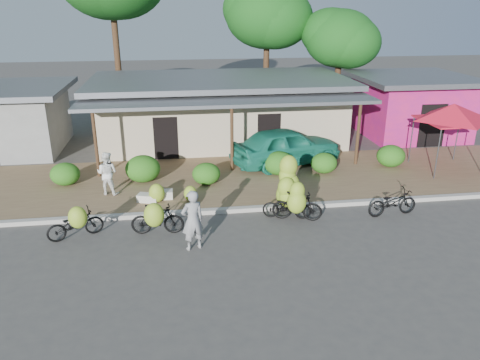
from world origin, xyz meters
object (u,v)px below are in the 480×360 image
object	(u,v)px
bike_far_right	(392,203)
teal_van	(286,146)
bystander	(107,173)
sack_far	(148,198)
red_canopy	(453,112)
bike_right	(297,204)
sack_near	(161,195)
bike_far_left	(76,223)
tree_center_right	(264,13)
tree_near_right	(337,37)
vendor	(193,220)
bike_left	(157,218)
bike_center	(287,192)

from	to	relation	value
bike_far_right	teal_van	world-z (taller)	teal_van
teal_van	bike_far_right	bearing A→B (deg)	-174.21
bystander	sack_far	bearing A→B (deg)	165.41
red_canopy	teal_van	size ratio (longest dim) A/B	0.71
bystander	red_canopy	bearing A→B (deg)	-157.85
bike_right	sack_near	xyz separation A→B (m)	(-4.51, 2.44, -0.41)
bike_far_left	teal_van	distance (m)	9.92
tree_center_right	bike_far_right	world-z (taller)	tree_center_right
bike_far_left	bike_right	distance (m)	7.07
tree_center_right	teal_van	bearing A→B (deg)	-94.73
tree_near_right	bystander	bearing A→B (deg)	-139.31
tree_near_right	vendor	distance (m)	18.17
bike_right	vendor	bearing A→B (deg)	128.08
bike_far_right	sack_far	xyz separation A→B (m)	(-8.38, 2.12, -0.21)
tree_center_right	red_canopy	bearing A→B (deg)	-63.21
tree_center_right	tree_near_right	distance (m)	4.66
bike_far_left	sack_near	xyz separation A→B (m)	(2.56, 2.60, -0.27)
sack_far	teal_van	world-z (taller)	teal_van
bike_left	bike_right	bearing A→B (deg)	-81.07
bystander	sack_near	bearing A→B (deg)	177.77
red_canopy	teal_van	distance (m)	7.11
vendor	bike_center	bearing A→B (deg)	-167.85
bike_far_right	vendor	bearing A→B (deg)	95.04
tree_center_right	sack_near	distance (m)	15.94
red_canopy	bike_center	bearing A→B (deg)	-156.77
red_canopy	vendor	distance (m)	12.54
red_canopy	sack_near	size ratio (longest dim) A/B	4.12
red_canopy	sack_near	world-z (taller)	red_canopy
tree_center_right	bike_far_left	bearing A→B (deg)	-119.15
bystander	bike_far_right	bearing A→B (deg)	-178.81
bike_far_left	sack_far	bearing A→B (deg)	-63.23
bike_far_right	teal_van	xyz separation A→B (m)	(-2.43, 5.54, 0.49)
tree_center_right	bike_left	xyz separation A→B (m)	(-6.39, -16.06, -5.75)
tree_center_right	sack_far	bearing A→B (deg)	-116.61
sack_near	sack_far	size ratio (longest dim) A/B	1.13
red_canopy	sack_far	bearing A→B (deg)	-171.66
bike_far_left	bike_far_right	xyz separation A→B (m)	(10.47, 0.25, -0.06)
sack_near	bystander	distance (m)	2.21
red_canopy	bike_left	size ratio (longest dim) A/B	2.05
tree_near_right	sack_near	xyz separation A→B (m)	(-10.31, -11.30, -4.78)
tree_center_right	sack_far	world-z (taller)	tree_center_right
sack_far	tree_center_right	bearing A→B (deg)	63.39
tree_center_right	sack_near	world-z (taller)	tree_center_right
tree_center_right	bike_left	bearing A→B (deg)	-111.71
tree_center_right	bike_right	size ratio (longest dim) A/B	4.73
bike_far_left	bike_center	world-z (taller)	bike_center
bike_center	bike_far_right	world-z (taller)	bike_center
bike_center	bike_far_left	bearing A→B (deg)	111.97
tree_near_right	sack_near	distance (m)	16.03
bike_right	sack_far	xyz separation A→B (m)	(-4.97, 2.21, -0.42)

